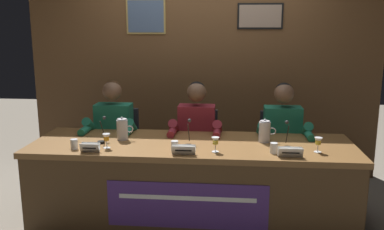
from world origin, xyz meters
TOP-DOWN VIEW (x-y plane):
  - ground_plane at (0.00, 0.00)m, footprint 12.00×12.00m
  - wall_back_panelled at (-0.00, 1.34)m, footprint 4.02×0.14m
  - conference_table at (-0.00, -0.11)m, footprint 2.82×0.88m
  - chair_left at (-0.84, 0.62)m, footprint 0.44×0.45m
  - panelist_left at (-0.84, 0.42)m, footprint 0.51×0.48m
  - nameplate_left at (-0.80, -0.35)m, footprint 0.16×0.06m
  - juice_glass_left at (-0.70, -0.22)m, footprint 0.06×0.06m
  - water_cup_left at (-0.96, -0.28)m, footprint 0.06×0.06m
  - microphone_left at (-0.79, -0.05)m, footprint 0.06×0.17m
  - chair_center at (0.00, 0.62)m, footprint 0.44×0.45m
  - panelist_center at (0.00, 0.42)m, footprint 0.51×0.48m
  - nameplate_center at (-0.04, -0.35)m, footprint 0.19×0.06m
  - juice_glass_center at (0.21, -0.25)m, footprint 0.06×0.06m
  - water_cup_center at (-0.12, -0.25)m, footprint 0.06×0.06m
  - microphone_center at (-0.02, -0.09)m, footprint 0.06×0.17m
  - chair_right at (0.84, 0.62)m, footprint 0.44×0.45m
  - panelist_right at (0.84, 0.42)m, footprint 0.51×0.48m
  - nameplate_right at (0.80, -0.33)m, footprint 0.19×0.06m
  - juice_glass_right at (1.04, -0.18)m, footprint 0.06×0.06m
  - water_cup_right at (0.68, -0.24)m, footprint 0.06×0.06m
  - microphone_right at (0.81, -0.07)m, footprint 0.06×0.17m
  - water_pitcher_left_side at (-0.63, 0.05)m, footprint 0.15×0.10m
  - water_pitcher_right_side at (0.64, 0.09)m, footprint 0.15×0.10m

SIDE VIEW (x-z plane):
  - ground_plane at x=0.00m, z-range 0.00..0.00m
  - chair_left at x=-0.84m, z-range -0.02..0.87m
  - chair_center at x=0.00m, z-range -0.02..0.87m
  - chair_right at x=0.84m, z-range -0.02..0.87m
  - conference_table at x=0.00m, z-range 0.14..0.88m
  - panelist_left at x=-0.84m, z-range 0.10..1.31m
  - panelist_center at x=0.00m, z-range 0.10..1.31m
  - panelist_right at x=0.84m, z-range 0.10..1.31m
  - water_cup_left at x=-0.96m, z-range 0.74..0.82m
  - water_cup_center at x=-0.12m, z-range 0.74..0.82m
  - water_cup_right at x=0.68m, z-range 0.74..0.82m
  - nameplate_right at x=0.80m, z-range 0.74..0.82m
  - nameplate_left at x=-0.80m, z-range 0.74..0.82m
  - nameplate_center at x=-0.04m, z-range 0.74..0.82m
  - microphone_left at x=-0.79m, z-range 0.71..0.92m
  - microphone_center at x=-0.02m, z-range 0.71..0.92m
  - microphone_right at x=0.81m, z-range 0.71..0.92m
  - juice_glass_left at x=-0.70m, z-range 0.77..0.89m
  - juice_glass_center at x=0.21m, z-range 0.77..0.89m
  - juice_glass_right at x=1.04m, z-range 0.77..0.89m
  - water_pitcher_left_side at x=-0.63m, z-range 0.73..0.94m
  - water_pitcher_right_side at x=0.64m, z-range 0.73..0.94m
  - wall_back_panelled at x=0.00m, z-range 0.00..2.60m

